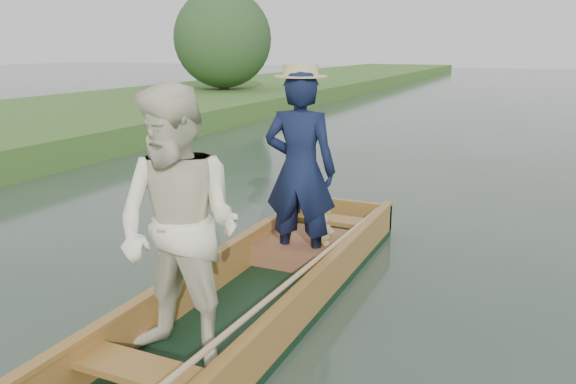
% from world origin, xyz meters
% --- Properties ---
extents(ground, '(120.00, 120.00, 0.00)m').
position_xyz_m(ground, '(0.00, 0.00, 0.00)').
color(ground, '#283D30').
rests_on(ground, ground).
extents(trees_far, '(23.01, 17.34, 4.47)m').
position_xyz_m(trees_far, '(2.35, 9.97, 2.46)').
color(trees_far, '#47331E').
rests_on(trees_far, ground).
extents(punt, '(1.12, 5.00, 2.11)m').
position_xyz_m(punt, '(-0.04, -0.19, 0.80)').
color(punt, black).
rests_on(punt, ground).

